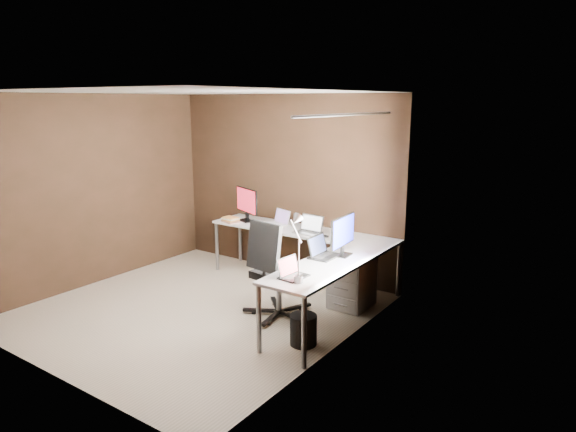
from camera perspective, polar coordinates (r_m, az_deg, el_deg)
The scene contains 15 objects.
room at distance 5.67m, azimuth -7.57°, elevation 1.08°, with size 3.60×3.60×2.50m.
desk at distance 6.27m, azimuth 2.00°, elevation -3.32°, with size 2.65×2.25×0.73m.
drawer_pedestal at distance 6.20m, azimuth 7.12°, elevation -7.28°, with size 0.42×0.50×0.60m, color silver.
monitor_left at distance 7.28m, azimuth -4.61°, elevation 1.49°, with size 0.51×0.25×0.47m.
monitor_right at distance 5.67m, azimuth 6.12°, elevation -1.91°, with size 0.15×0.55×0.45m.
laptop_white at distance 7.09m, azimuth -0.96°, elevation -0.61°, with size 0.35×0.29×0.20m.
laptop_silver at distance 6.65m, azimuth 2.38°, elevation -1.46°, with size 0.36×0.27×0.23m.
laptop_black_big at distance 5.66m, azimuth 3.78°, elevation -4.02°, with size 0.25×0.35×0.23m.
laptop_black_small at distance 5.02m, azimuth 0.40°, elevation -6.33°, with size 0.23×0.30×0.19m.
book_stack at distance 7.29m, azimuth -6.41°, elevation -0.41°, with size 0.26×0.23×0.07m.
mouse_left at distance 7.28m, azimuth -5.99°, elevation -0.55°, with size 0.08×0.05×0.03m, color black.
mouse_corner at distance 6.45m, azimuth 4.22°, elevation -2.25°, with size 0.08×0.05×0.03m, color black.
desk_lamp at distance 4.85m, azimuth 0.97°, elevation -2.53°, with size 0.20×0.24×0.64m.
office_chair at distance 5.86m, azimuth -1.30°, elevation -8.06°, with size 0.63×0.64×1.13m.
wastebasket at distance 5.28m, azimuth 1.72°, elevation -12.52°, with size 0.27×0.27×0.31m, color black.
Camera 1 is at (4.09, -4.04, 2.41)m, focal length 32.00 mm.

